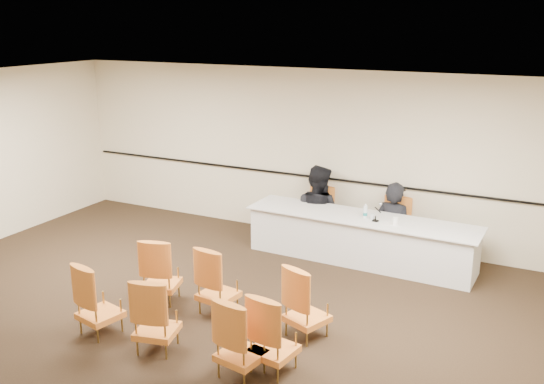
% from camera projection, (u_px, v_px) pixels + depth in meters
% --- Properties ---
extents(floor, '(10.00, 10.00, 0.00)m').
position_uv_depth(floor, '(195.00, 331.00, 7.67)').
color(floor, black).
rests_on(floor, ground).
extents(ceiling, '(10.00, 10.00, 0.00)m').
position_uv_depth(ceiling, '(186.00, 93.00, 6.85)').
color(ceiling, white).
rests_on(ceiling, ground).
extents(wall_back, '(10.00, 0.04, 3.00)m').
position_uv_depth(wall_back, '(318.00, 155.00, 10.70)').
color(wall_back, beige).
rests_on(wall_back, ground).
extents(wall_rail, '(9.80, 0.04, 0.03)m').
position_uv_depth(wall_rail, '(317.00, 177.00, 10.78)').
color(wall_rail, black).
rests_on(wall_rail, wall_back).
extents(panel_table, '(3.80, 0.98, 0.76)m').
position_uv_depth(panel_table, '(360.00, 239.00, 9.81)').
color(panel_table, silver).
rests_on(panel_table, ground).
extents(panelist_main, '(0.73, 0.56, 1.81)m').
position_uv_depth(panelist_main, '(393.00, 234.00, 10.12)').
color(panelist_main, black).
rests_on(panelist_main, ground).
extents(panelist_main_chair, '(0.51, 0.51, 0.95)m').
position_uv_depth(panelist_main_chair, '(393.00, 227.00, 10.09)').
color(panelist_main_chair, orange).
rests_on(panelist_main_chair, ground).
extents(panelist_second, '(1.03, 0.87, 1.87)m').
position_uv_depth(panelist_second, '(317.00, 217.00, 10.73)').
color(panelist_second, black).
rests_on(panelist_second, ground).
extents(panelist_second_chair, '(0.51, 0.51, 0.95)m').
position_uv_depth(panelist_second_chair, '(317.00, 215.00, 10.72)').
color(panelist_second_chair, orange).
rests_on(panelist_second_chair, ground).
extents(papers, '(0.34, 0.28, 0.00)m').
position_uv_depth(papers, '(390.00, 223.00, 9.38)').
color(papers, silver).
rests_on(papers, panel_table).
extents(microphone, '(0.13, 0.21, 0.28)m').
position_uv_depth(microphone, '(376.00, 213.00, 9.45)').
color(microphone, black).
rests_on(microphone, panel_table).
extents(water_bottle, '(0.08, 0.08, 0.23)m').
position_uv_depth(water_bottle, '(365.00, 211.00, 9.62)').
color(water_bottle, '#177C7E').
rests_on(water_bottle, panel_table).
extents(drinking_glass, '(0.07, 0.07, 0.10)m').
position_uv_depth(drinking_glass, '(372.00, 217.00, 9.54)').
color(drinking_glass, silver).
rests_on(drinking_glass, panel_table).
extents(coffee_cup, '(0.10, 0.10, 0.12)m').
position_uv_depth(coffee_cup, '(395.00, 221.00, 9.29)').
color(coffee_cup, white).
rests_on(coffee_cup, panel_table).
extents(aud_chair_front_left, '(0.61, 0.61, 0.95)m').
position_uv_depth(aud_chair_front_left, '(161.00, 269.00, 8.37)').
color(aud_chair_front_left, orange).
rests_on(aud_chair_front_left, ground).
extents(aud_chair_front_mid, '(0.57, 0.57, 0.95)m').
position_uv_depth(aud_chair_front_mid, '(218.00, 280.00, 8.04)').
color(aud_chair_front_mid, orange).
rests_on(aud_chair_front_mid, ground).
extents(aud_chair_front_right, '(0.64, 0.64, 0.95)m').
position_uv_depth(aud_chair_front_right, '(307.00, 301.00, 7.43)').
color(aud_chair_front_right, orange).
rests_on(aud_chair_front_right, ground).
extents(aud_chair_back_left, '(0.60, 0.60, 0.95)m').
position_uv_depth(aud_chair_back_left, '(99.00, 298.00, 7.51)').
color(aud_chair_back_left, orange).
rests_on(aud_chair_back_left, ground).
extents(aud_chair_back_mid, '(0.60, 0.60, 0.95)m').
position_uv_depth(aud_chair_back_mid, '(156.00, 313.00, 7.12)').
color(aud_chair_back_mid, orange).
rests_on(aud_chair_back_mid, ground).
extents(aud_chair_back_right, '(0.58, 0.58, 0.95)m').
position_uv_depth(aud_chair_back_right, '(241.00, 337.00, 6.60)').
color(aud_chair_back_right, orange).
rests_on(aud_chair_back_right, ground).
extents(aud_chair_extra, '(0.57, 0.57, 0.95)m').
position_uv_depth(aud_chair_extra, '(274.00, 332.00, 6.69)').
color(aud_chair_extra, orange).
rests_on(aud_chair_extra, ground).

